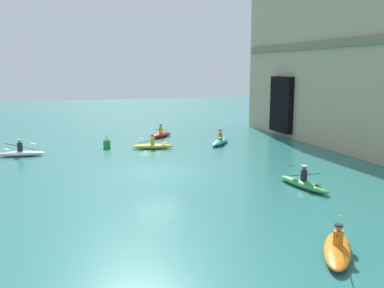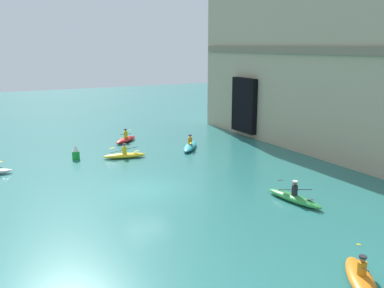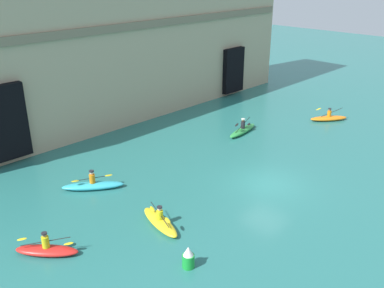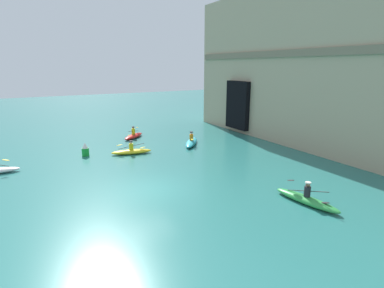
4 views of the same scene
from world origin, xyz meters
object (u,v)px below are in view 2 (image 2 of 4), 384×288
kayak_red (126,139)px  kayak_cyan (190,146)px  kayak_green (294,198)px  kayak_yellow (125,155)px  kayak_orange (361,278)px  marker_buoy (76,153)px

kayak_red → kayak_cyan: bearing=-93.2°
kayak_green → kayak_yellow: kayak_green is taller
kayak_cyan → kayak_yellow: size_ratio=1.03×
kayak_green → kayak_yellow: 13.61m
kayak_green → kayak_orange: (7.18, -3.30, -0.02)m
kayak_green → kayak_cyan: (-12.94, 0.65, 0.00)m
kayak_red → marker_buoy: kayak_red is taller
kayak_orange → kayak_red: (-24.92, 0.31, 0.02)m
kayak_cyan → marker_buoy: bearing=-58.8°
kayak_green → kayak_red: kayak_green is taller
kayak_green → kayak_yellow: size_ratio=1.13×
kayak_cyan → kayak_red: size_ratio=1.22×
kayak_red → marker_buoy: 6.33m
kayak_yellow → kayak_red: kayak_red is taller
kayak_orange → kayak_yellow: (-19.89, -1.55, 0.00)m
kayak_green → kayak_cyan: 12.96m
kayak_cyan → kayak_red: 6.02m
marker_buoy → kayak_green: bearing=30.0°
kayak_cyan → kayak_green: bearing=35.0°
kayak_orange → kayak_green: bearing=-168.3°
kayak_orange → marker_buoy: 21.68m
kayak_cyan → marker_buoy: size_ratio=3.17×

